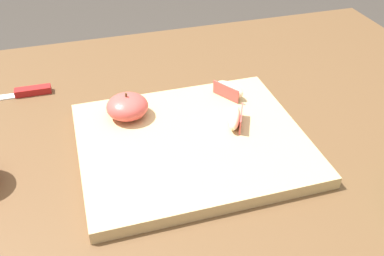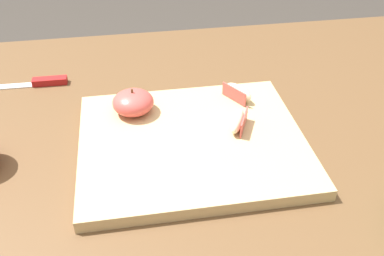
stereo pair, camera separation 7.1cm
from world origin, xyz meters
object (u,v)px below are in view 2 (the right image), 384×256
(cutting_board, at_px, (192,142))
(apple_half_skin_up, at_px, (133,102))
(apple_wedge_left, at_px, (238,92))
(paring_knife, at_px, (43,82))
(apple_wedge_back, at_px, (238,121))

(cutting_board, height_order, apple_half_skin_up, apple_half_skin_up)
(apple_wedge_left, bearing_deg, paring_knife, 158.24)
(apple_wedge_back, bearing_deg, apple_half_skin_up, 155.69)
(cutting_board, distance_m, apple_wedge_back, 0.09)
(cutting_board, distance_m, paring_knife, 0.37)
(apple_half_skin_up, relative_size, apple_wedge_back, 1.13)
(apple_half_skin_up, height_order, apple_wedge_left, apple_half_skin_up)
(cutting_board, relative_size, apple_wedge_back, 5.68)
(apple_wedge_left, xyz_separation_m, paring_knife, (-0.38, 0.15, -0.03))
(cutting_board, height_order, paring_knife, cutting_board)
(apple_wedge_back, xyz_separation_m, apple_wedge_left, (0.02, 0.09, 0.00))
(apple_half_skin_up, relative_size, paring_knife, 0.46)
(apple_wedge_back, xyz_separation_m, paring_knife, (-0.35, 0.24, -0.03))
(apple_half_skin_up, height_order, apple_wedge_back, apple_half_skin_up)
(cutting_board, relative_size, apple_wedge_left, 5.79)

